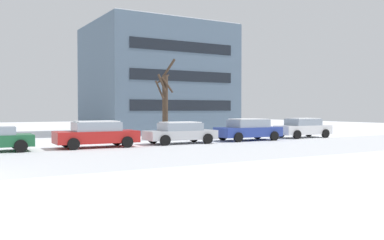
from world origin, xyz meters
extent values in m
cylinder|color=black|center=(3.76, 9.40, 0.32)|extent=(0.65, 0.25, 0.64)
cylinder|color=black|center=(3.68, 7.53, 0.32)|extent=(0.65, 0.25, 0.64)
cube|color=red|center=(7.81, 8.34, 0.60)|extent=(4.65, 1.98, 0.66)
cube|color=#8C99A8|center=(7.81, 8.34, 1.19)|extent=(2.58, 1.75, 0.51)
cube|color=white|center=(7.81, 8.34, 1.47)|extent=(2.35, 1.62, 0.06)
cylinder|color=black|center=(9.33, 9.20, 0.32)|extent=(0.65, 0.25, 0.64)
cylinder|color=black|center=(9.26, 7.36, 0.32)|extent=(0.65, 0.25, 0.64)
cylinder|color=black|center=(6.36, 9.32, 0.32)|extent=(0.65, 0.25, 0.64)
cylinder|color=black|center=(6.28, 7.48, 0.32)|extent=(0.65, 0.25, 0.64)
cube|color=silver|center=(13.17, 8.31, 0.55)|extent=(4.54, 1.97, 0.56)
cube|color=#8C99A8|center=(13.17, 8.31, 1.07)|extent=(2.52, 1.75, 0.47)
cube|color=white|center=(13.17, 8.31, 1.33)|extent=(2.30, 1.62, 0.06)
cylinder|color=black|center=(14.66, 9.17, 0.32)|extent=(0.65, 0.25, 0.64)
cylinder|color=black|center=(14.58, 7.33, 0.32)|extent=(0.65, 0.25, 0.64)
cylinder|color=black|center=(11.75, 9.29, 0.32)|extent=(0.65, 0.25, 0.64)
cylinder|color=black|center=(11.68, 7.45, 0.32)|extent=(0.65, 0.25, 0.64)
cube|color=#283D93|center=(18.53, 8.32, 0.59)|extent=(4.63, 2.05, 0.65)
cube|color=#8C99A8|center=(18.53, 8.32, 1.18)|extent=(2.57, 1.82, 0.53)
cube|color=white|center=(18.53, 8.32, 1.48)|extent=(2.34, 1.68, 0.06)
cylinder|color=black|center=(20.05, 9.22, 0.32)|extent=(0.65, 0.25, 0.64)
cylinder|color=black|center=(19.97, 7.31, 0.32)|extent=(0.65, 0.25, 0.64)
cylinder|color=black|center=(17.08, 9.33, 0.32)|extent=(0.65, 0.25, 0.64)
cylinder|color=black|center=(17.01, 7.43, 0.32)|extent=(0.65, 0.25, 0.64)
cube|color=white|center=(23.89, 8.52, 0.60)|extent=(4.37, 1.92, 0.67)
cube|color=#8C99A8|center=(23.89, 8.52, 1.18)|extent=(2.43, 1.70, 0.48)
cube|color=white|center=(23.89, 8.52, 1.45)|extent=(2.21, 1.57, 0.06)
cylinder|color=black|center=(25.32, 9.36, 0.32)|extent=(0.65, 0.25, 0.64)
cylinder|color=black|center=(25.25, 7.57, 0.32)|extent=(0.65, 0.25, 0.64)
cylinder|color=black|center=(22.52, 9.47, 0.32)|extent=(0.65, 0.25, 0.64)
cylinder|color=black|center=(22.45, 7.68, 0.32)|extent=(0.65, 0.25, 0.64)
cylinder|color=#423326|center=(13.81, 11.67, 2.26)|extent=(0.40, 0.40, 4.53)
cylinder|color=#423326|center=(14.18, 12.07, 4.90)|extent=(1.03, 0.97, 1.69)
cylinder|color=#423326|center=(13.51, 11.56, 3.99)|extent=(0.44, 0.81, 1.25)
cylinder|color=#423326|center=(13.86, 12.14, 4.29)|extent=(1.00, 0.21, 0.73)
cylinder|color=#423326|center=(13.35, 11.61, 3.50)|extent=(0.26, 1.04, 1.33)
cylinder|color=#423326|center=(13.79, 11.28, 3.84)|extent=(0.89, 0.18, 1.12)
cube|color=slate|center=(17.99, 21.72, 4.96)|extent=(12.18, 10.44, 9.92)
cube|color=white|center=(17.99, 21.72, 9.97)|extent=(11.94, 10.24, 0.10)
cube|color=black|center=(17.99, 16.48, 2.48)|extent=(9.75, 0.04, 0.90)
cube|color=black|center=(17.99, 16.48, 4.96)|extent=(9.75, 0.04, 0.90)
cube|color=black|center=(17.99, 16.48, 7.44)|extent=(9.75, 0.04, 0.90)
camera|label=1|loc=(0.30, -15.11, 2.16)|focal=40.07mm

